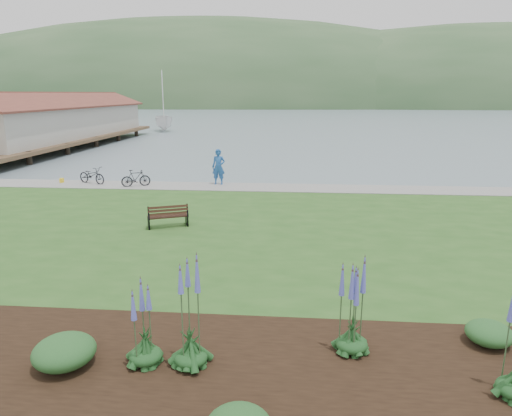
{
  "coord_description": "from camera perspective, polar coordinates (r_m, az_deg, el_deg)",
  "views": [
    {
      "loc": [
        3.68,
        -16.91,
        5.3
      ],
      "look_at": [
        2.32,
        -1.12,
        1.3
      ],
      "focal_mm": 32.0,
      "sensor_mm": 36.0,
      "label": 1
    }
  ],
  "objects": [
    {
      "name": "echium_0",
      "position": [
        8.49,
        -8.34,
        -13.6
      ],
      "size": [
        0.62,
        0.62,
        2.4
      ],
      "color": "#163D1A",
      "rests_on": "garden_bed"
    },
    {
      "name": "lawn",
      "position": [
        16.18,
        -8.49,
        -4.37
      ],
      "size": [
        34.0,
        20.0,
        0.4
      ],
      "primitive_type": "cube",
      "color": "#28511C",
      "rests_on": "ground"
    },
    {
      "name": "shoreline_path",
      "position": [
        24.58,
        -3.78,
        2.67
      ],
      "size": [
        34.0,
        2.2,
        0.03
      ],
      "primitive_type": "cube",
      "color": "gray",
      "rests_on": "lawn"
    },
    {
      "name": "ground",
      "position": [
        18.09,
        -7.03,
        -2.97
      ],
      "size": [
        600.0,
        600.0,
        0.0
      ],
      "primitive_type": "plane",
      "color": "slate",
      "rests_on": "ground"
    },
    {
      "name": "pannier",
      "position": [
        27.81,
        -23.12,
        3.17
      ],
      "size": [
        0.19,
        0.28,
        0.28
      ],
      "primitive_type": "cube",
      "rotation": [
        0.0,
        0.0,
        0.1
      ],
      "color": "yellow",
      "rests_on": "lawn"
    },
    {
      "name": "echium_1",
      "position": [
        9.01,
        12.11,
        -12.13
      ],
      "size": [
        0.62,
        0.62,
        2.13
      ],
      "color": "#163D1A",
      "rests_on": "garden_bed"
    },
    {
      "name": "shrub_0",
      "position": [
        9.39,
        -22.84,
        -16.22
      ],
      "size": [
        1.13,
        1.13,
        0.56
      ],
      "primitive_type": "ellipsoid",
      "color": "#1E4C21",
      "rests_on": "garden_bed"
    },
    {
      "name": "bicycle_b",
      "position": [
        25.38,
        -14.79,
        3.63
      ],
      "size": [
        1.04,
        1.58,
        0.92
      ],
      "primitive_type": "imported",
      "rotation": [
        0.0,
        0.0,
        2.0
      ],
      "color": "black",
      "rests_on": "lawn"
    },
    {
      "name": "garden_bed",
      "position": [
        8.65,
        -0.44,
        -20.18
      ],
      "size": [
        24.0,
        4.4,
        0.04
      ],
      "primitive_type": "cube",
      "color": "black",
      "rests_on": "lawn"
    },
    {
      "name": "far_hillside",
      "position": [
        187.69,
        10.15,
        12.33
      ],
      "size": [
        580.0,
        80.0,
        38.0
      ],
      "primitive_type": null,
      "color": "#32542F",
      "rests_on": "ground"
    },
    {
      "name": "person",
      "position": [
        25.04,
        -4.71,
        5.51
      ],
      "size": [
        0.86,
        0.61,
        2.3
      ],
      "primitive_type": "imported",
      "rotation": [
        0.0,
        0.0,
        -0.05
      ],
      "color": "#22569E",
      "rests_on": "lawn"
    },
    {
      "name": "park_bench",
      "position": [
        17.35,
        -10.95,
        -0.94
      ],
      "size": [
        1.59,
        1.12,
        0.91
      ],
      "rotation": [
        0.0,
        0.0,
        0.4
      ],
      "color": "black",
      "rests_on": "lawn"
    },
    {
      "name": "echium_4",
      "position": [
        8.8,
        -13.82,
        -14.41
      ],
      "size": [
        0.62,
        0.62,
        1.91
      ],
      "color": "#163D1A",
      "rests_on": "garden_bed"
    },
    {
      "name": "pier_pavilion",
      "position": [
        50.41,
        -23.47,
        10.0
      ],
      "size": [
        8.0,
        36.0,
        5.4
      ],
      "color": "#4C3826",
      "rests_on": "ground"
    },
    {
      "name": "bicycle_a",
      "position": [
        26.92,
        -19.84,
        3.87
      ],
      "size": [
        1.3,
        1.94,
        0.96
      ],
      "primitive_type": "imported",
      "rotation": [
        0.0,
        0.0,
        1.17
      ],
      "color": "black",
      "rests_on": "lawn"
    },
    {
      "name": "shrub_2",
      "position": [
        10.47,
        27.13,
        -13.76
      ],
      "size": [
        0.91,
        0.91,
        0.45
      ],
      "primitive_type": "ellipsoid",
      "color": "#1E4C21",
      "rests_on": "garden_bed"
    },
    {
      "name": "sailboat",
      "position": [
        67.72,
        -11.36,
        9.4
      ],
      "size": [
        13.44,
        13.54,
        26.83
      ],
      "primitive_type": "imported",
      "rotation": [
        0.0,
        0.0,
        0.41
      ],
      "color": "silver",
      "rests_on": "ground"
    }
  ]
}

